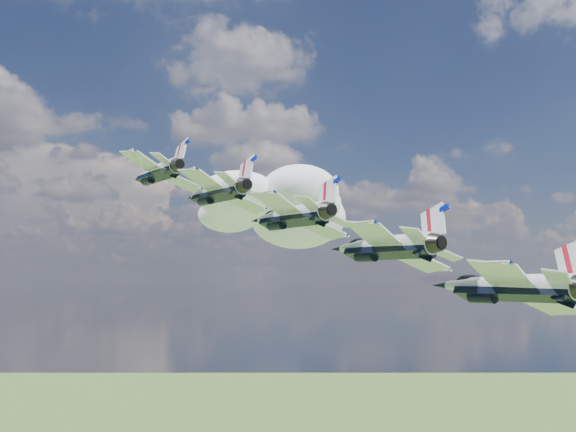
{
  "coord_description": "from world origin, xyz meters",
  "views": [
    {
      "loc": [
        -31.85,
        -55.48,
        145.99
      ],
      "look_at": [
        -17.06,
        12.18,
        152.8
      ],
      "focal_mm": 40.0,
      "sensor_mm": 36.0,
      "label": 1
    }
  ],
  "objects": [
    {
      "name": "jet_0",
      "position": [
        -31.07,
        31.27,
        160.21
      ],
      "size": [
        16.77,
        19.1,
        8.59
      ],
      "primitive_type": null,
      "rotation": [
        0.0,
        0.4,
        0.38
      ],
      "color": "silver"
    },
    {
      "name": "jet_3",
      "position": [
        -10.06,
        2.63,
        149.1
      ],
      "size": [
        16.77,
        19.1,
        8.59
      ],
      "primitive_type": null,
      "rotation": [
        0.0,
        0.4,
        0.38
      ],
      "color": "white"
    },
    {
      "name": "jet_1",
      "position": [
        -24.06,
        21.73,
        156.51
      ],
      "size": [
        16.77,
        19.1,
        8.59
      ],
      "primitive_type": null,
      "rotation": [
        0.0,
        0.4,
        0.38
      ],
      "color": "white"
    },
    {
      "name": "cloud_far",
      "position": [
        19.51,
        237.95,
        180.78
      ],
      "size": [
        68.78,
        54.04,
        27.02
      ],
      "primitive_type": "ellipsoid",
      "color": "white"
    },
    {
      "name": "jet_4",
      "position": [
        -3.06,
        -6.91,
        145.4
      ],
      "size": [
        16.77,
        19.1,
        8.59
      ],
      "primitive_type": null,
      "rotation": [
        0.0,
        0.4,
        0.38
      ],
      "color": "white"
    },
    {
      "name": "jet_2",
      "position": [
        -17.06,
        12.18,
        152.8
      ],
      "size": [
        16.77,
        19.1,
        8.59
      ],
      "primitive_type": null,
      "rotation": [
        0.0,
        0.4,
        0.38
      ],
      "color": "silver"
    }
  ]
}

